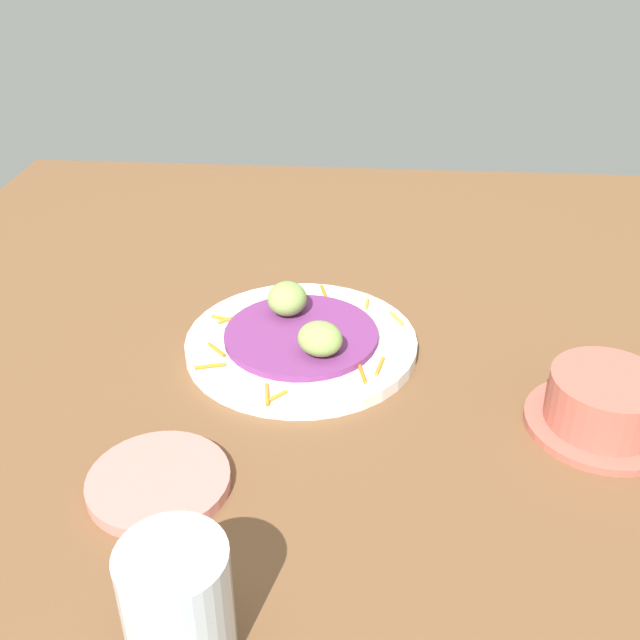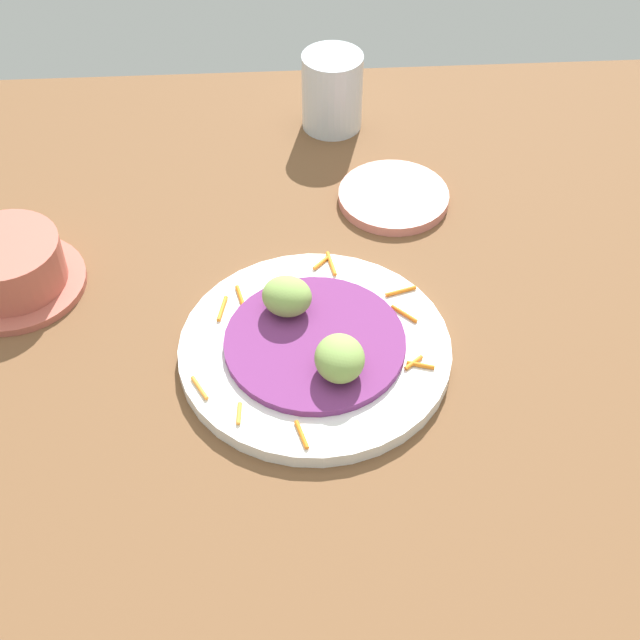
{
  "view_description": "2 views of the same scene",
  "coord_description": "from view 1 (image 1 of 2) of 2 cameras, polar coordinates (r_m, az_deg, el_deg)",
  "views": [
    {
      "loc": [
        -73.09,
        -7.41,
        46.99
      ],
      "look_at": [
        -3.17,
        -1.95,
        4.93
      ],
      "focal_mm": 41.74,
      "sensor_mm": 36.0,
      "label": 1
    },
    {
      "loc": [
        51.96,
        -2.93,
        66.0
      ],
      "look_at": [
        -5.08,
        0.5,
        6.36
      ],
      "focal_mm": 51.17,
      "sensor_mm": 36.0,
      "label": 2
    }
  ],
  "objects": [
    {
      "name": "terracotta_bowl",
      "position": [
        0.75,
        20.97,
        -6.08
      ],
      "size": [
        14.12,
        14.12,
        5.65
      ],
      "color": "#B75B4C",
      "rests_on": "table_surface"
    },
    {
      "name": "table_surface",
      "position": [
        0.87,
        -1.12,
        -1.1
      ],
      "size": [
        110.0,
        110.0,
        2.0
      ],
      "primitive_type": "cube",
      "color": "brown",
      "rests_on": "ground"
    },
    {
      "name": "guac_scoop_center",
      "position": [
        0.77,
        0.01,
        -1.45
      ],
      "size": [
        5.62,
        5.9,
        3.55
      ],
      "primitive_type": "ellipsoid",
      "rotation": [
        0.0,
        0.0,
        5.94
      ],
      "color": "#84A851",
      "rests_on": "cabbage_bed"
    },
    {
      "name": "main_plate",
      "position": [
        0.82,
        -1.29,
        -1.81
      ],
      "size": [
        25.38,
        25.38,
        1.44
      ],
      "primitive_type": "cylinder",
      "color": "white",
      "rests_on": "table_surface"
    },
    {
      "name": "side_plate_small",
      "position": [
        0.66,
        -12.26,
        -12.03
      ],
      "size": [
        12.24,
        12.24,
        1.14
      ],
      "primitive_type": "cylinder",
      "color": "tan",
      "rests_on": "table_surface"
    },
    {
      "name": "cabbage_bed",
      "position": [
        0.81,
        -1.3,
        -1.15
      ],
      "size": [
        16.86,
        16.86,
        0.77
      ],
      "primitive_type": "cylinder",
      "color": "#702D6B",
      "rests_on": "main_plate"
    },
    {
      "name": "guac_scoop_left",
      "position": [
        0.84,
        -2.53,
        1.65
      ],
      "size": [
        5.09,
        4.56,
        3.65
      ],
      "primitive_type": "ellipsoid",
      "rotation": [
        0.0,
        0.0,
        1.59
      ],
      "color": "#84A851",
      "rests_on": "cabbage_bed"
    },
    {
      "name": "water_glass",
      "position": [
        0.52,
        -10.86,
        -20.63
      ],
      "size": [
        7.25,
        7.25,
        9.33
      ],
      "primitive_type": "cylinder",
      "color": "silver",
      "rests_on": "table_surface"
    },
    {
      "name": "carrot_garnish",
      "position": [
        0.8,
        -1.73,
        -1.91
      ],
      "size": [
        24.3,
        22.04,
        0.4
      ],
      "color": "orange",
      "rests_on": "main_plate"
    }
  ]
}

